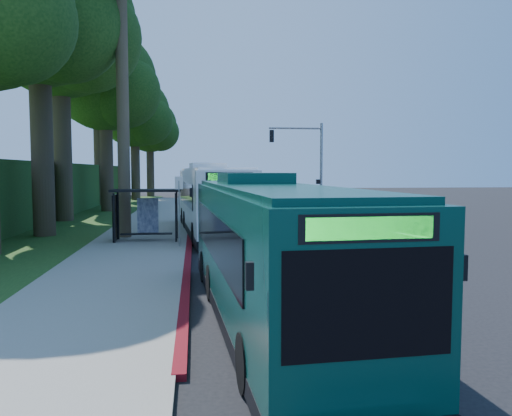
{
  "coord_description": "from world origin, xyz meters",
  "views": [
    {
      "loc": [
        -4.71,
        -26.95,
        3.42
      ],
      "look_at": [
        -1.28,
        1.0,
        1.32
      ],
      "focal_mm": 35.0,
      "sensor_mm": 36.0,
      "label": 1
    }
  ],
  "objects": [
    {
      "name": "bus_shelter",
      "position": [
        -7.26,
        -2.86,
        1.81
      ],
      "size": [
        3.2,
        1.51,
        2.55
      ],
      "color": "black",
      "rests_on": "ground"
    },
    {
      "name": "stop_sign_pole",
      "position": [
        -5.4,
        -5.0,
        2.08
      ],
      "size": [
        0.35,
        0.06,
        3.17
      ],
      "color": "gray",
      "rests_on": "ground"
    },
    {
      "name": "ground",
      "position": [
        0.0,
        0.0,
        0.0
      ],
      "size": [
        140.0,
        140.0,
        0.0
      ],
      "primitive_type": "plane",
      "color": "black",
      "rests_on": "ground"
    },
    {
      "name": "tree_3",
      "position": [
        -13.88,
        23.98,
        11.98
      ],
      "size": [
        10.08,
        9.6,
        17.28
      ],
      "color": "#382B1E",
      "rests_on": "ground"
    },
    {
      "name": "sidewalk",
      "position": [
        -7.3,
        0.0,
        0.06
      ],
      "size": [
        4.5,
        70.0,
        0.12
      ],
      "primitive_type": "cube",
      "color": "gray",
      "rests_on": "ground"
    },
    {
      "name": "tree_5",
      "position": [
        -10.41,
        39.99,
        8.96
      ],
      "size": [
        7.35,
        7.0,
        12.86
      ],
      "color": "#382B1E",
      "rests_on": "ground"
    },
    {
      "name": "tree_2",
      "position": [
        -11.89,
        15.98,
        10.48
      ],
      "size": [
        8.82,
        8.4,
        15.12
      ],
      "color": "#382B1E",
      "rests_on": "ground"
    },
    {
      "name": "tree_0",
      "position": [
        -12.4,
        -0.02,
        11.2
      ],
      "size": [
        8.4,
        8.0,
        15.7
      ],
      "color": "#382B1E",
      "rests_on": "ground"
    },
    {
      "name": "traffic_signal_pole",
      "position": [
        3.78,
        10.0,
        4.42
      ],
      "size": [
        4.1,
        0.3,
        7.0
      ],
      "color": "gray",
      "rests_on": "ground"
    },
    {
      "name": "grass_verge",
      "position": [
        -13.0,
        5.0,
        0.03
      ],
      "size": [
        8.0,
        70.0,
        0.06
      ],
      "primitive_type": "cube",
      "color": "#234719",
      "rests_on": "ground"
    },
    {
      "name": "teal_bus",
      "position": [
        -3.07,
        -15.73,
        1.65
      ],
      "size": [
        3.11,
        11.44,
        3.37
      ],
      "rotation": [
        0.0,
        0.0,
        0.06
      ],
      "color": "#0A3931",
      "rests_on": "ground"
    },
    {
      "name": "tree_4",
      "position": [
        -11.4,
        31.98,
        9.73
      ],
      "size": [
        8.4,
        8.0,
        14.14
      ],
      "color": "#382B1E",
      "rests_on": "ground"
    },
    {
      "name": "pickup",
      "position": [
        1.17,
        5.91,
        0.69
      ],
      "size": [
        3.07,
        5.28,
        1.38
      ],
      "primitive_type": "imported",
      "rotation": [
        0.0,
        0.0,
        -0.16
      ],
      "color": "white",
      "rests_on": "ground"
    },
    {
      "name": "tree_1",
      "position": [
        -13.37,
        7.98,
        12.73
      ],
      "size": [
        10.5,
        10.0,
        18.26
      ],
      "color": "#382B1E",
      "rests_on": "ground"
    },
    {
      "name": "red_curb",
      "position": [
        -5.0,
        -4.0,
        0.07
      ],
      "size": [
        0.25,
        30.0,
        0.13
      ],
      "primitive_type": "cube",
      "color": "maroon",
      "rests_on": "ground"
    },
    {
      "name": "white_bus",
      "position": [
        -3.81,
        0.22,
        1.89
      ],
      "size": [
        3.79,
        13.16,
        3.87
      ],
      "rotation": [
        0.0,
        0.0,
        0.08
      ],
      "color": "white",
      "rests_on": "ground"
    }
  ]
}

